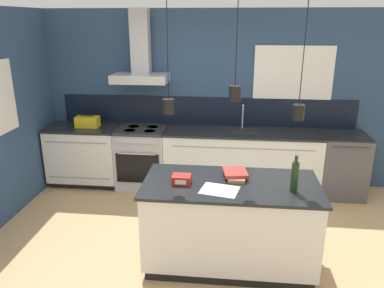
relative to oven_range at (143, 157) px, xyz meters
The scene contains 13 objects.
ground_plane 1.98m from the oven_range, 60.94° to the right, with size 16.00×16.00×0.00m, color tan.
wall_back 1.30m from the oven_range, 19.45° to the left, with size 5.60×2.28×2.60m.
wall_left 1.98m from the oven_range, 146.48° to the right, with size 0.08×3.80×2.60m.
counter_run_left 0.90m from the oven_range, behind, with size 1.08×0.64×0.91m.
counter_run_sink 1.49m from the oven_range, ahead, with size 2.25×0.64×1.27m.
oven_range is the anchor object (origin of this frame).
dishwasher 2.92m from the oven_range, ahead, with size 0.63×0.65×0.91m.
kitchen_island 2.25m from the oven_range, 53.45° to the right, with size 1.75×0.87×0.91m.
bottle_on_island 2.80m from the oven_range, 45.27° to the right, with size 0.07×0.07×0.36m.
book_stack 2.22m from the oven_range, 50.17° to the right, with size 0.27×0.33×0.07m.
red_supply_box 2.11m from the oven_range, 65.49° to the right, with size 0.18×0.15×0.09m.
paper_pile 2.39m from the oven_range, 58.28° to the right, with size 0.40×0.34×0.01m.
yellow_toolbox 0.98m from the oven_range, behind, with size 0.34×0.18×0.19m.
Camera 1 is at (0.38, -3.53, 2.44)m, focal length 35.00 mm.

